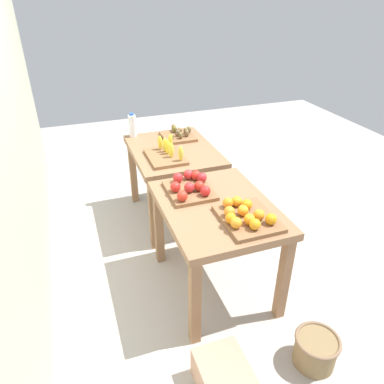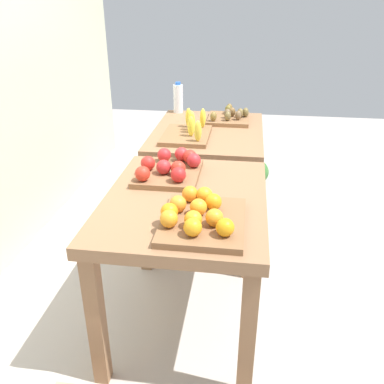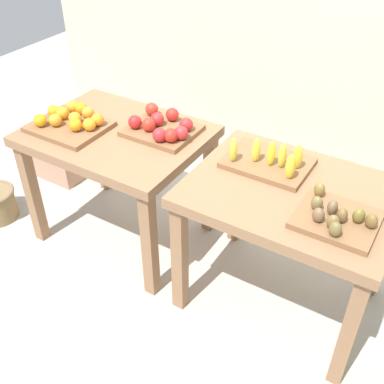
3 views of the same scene
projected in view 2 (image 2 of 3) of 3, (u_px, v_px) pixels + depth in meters
The scene contains 9 objects.
ground_plane at pixel (198, 262), 2.89m from camera, with size 8.00×8.00×0.00m, color #ADA59E.
display_table_left at pixel (185, 217), 2.10m from camera, with size 1.04×0.80×0.79m.
display_table_right at pixel (208, 145), 3.09m from camera, with size 1.04×0.80×0.79m.
orange_bin at pixel (199, 216), 1.78m from camera, with size 0.44×0.38×0.11m.
apple_bin at pixel (170, 168), 2.26m from camera, with size 0.42×0.35×0.11m.
banana_crate at pixel (189, 132), 2.87m from camera, with size 0.44×0.32×0.17m.
kiwi_bin at pixel (229, 117), 3.24m from camera, with size 0.36×0.32×0.10m.
water_bottle at pixel (178, 98), 3.44m from camera, with size 0.08×0.08×0.25m.
watermelon_pile at pixel (241, 160), 4.16m from camera, with size 0.61×0.68×0.50m.
Camera 2 is at (-2.37, -0.28, 1.71)m, focal length 38.49 mm.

